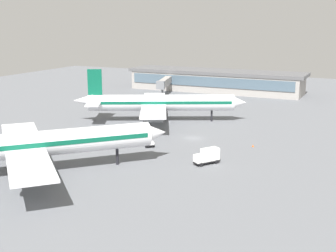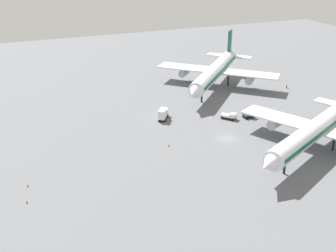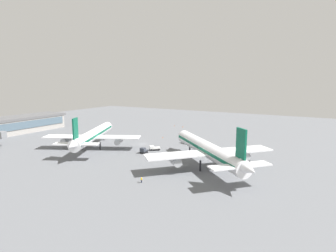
{
  "view_description": "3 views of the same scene",
  "coord_description": "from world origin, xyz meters",
  "px_view_note": "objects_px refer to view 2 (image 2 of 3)",
  "views": [
    {
      "loc": [
        -42.47,
        105.1,
        29.58
      ],
      "look_at": [
        7.21,
        -0.09,
        2.47
      ],
      "focal_mm": 48.54,
      "sensor_mm": 36.0,
      "label": 1
    },
    {
      "loc": [
        -52.39,
        -85.56,
        47.56
      ],
      "look_at": [
        -13.91,
        7.46,
        2.88
      ],
      "focal_mm": 44.24,
      "sensor_mm": 36.0,
      "label": 2
    },
    {
      "loc": [
        102.67,
        72.15,
        29.0
      ],
      "look_at": [
        -14.74,
        5.47,
        6.77
      ],
      "focal_mm": 29.58,
      "sensor_mm": 36.0,
      "label": 3
    }
  ],
  "objects_px": {
    "pushback_tractor": "(229,116)",
    "safety_cone_far_side": "(28,186)",
    "catering_truck": "(163,114)",
    "baggage_tug": "(249,114)",
    "safety_cone_mid_apron": "(27,202)",
    "safety_cone_near_gate": "(169,145)",
    "airplane_taxiing": "(316,129)",
    "airplane_at_gate": "(216,70)",
    "ground_crew_worker": "(287,86)"
  },
  "relations": [
    {
      "from": "airplane_taxiing",
      "to": "pushback_tractor",
      "type": "distance_m",
      "value": 27.35
    },
    {
      "from": "baggage_tug",
      "to": "airplane_taxiing",
      "type": "bearing_deg",
      "value": -84.13
    },
    {
      "from": "airplane_taxiing",
      "to": "catering_truck",
      "type": "xyz_separation_m",
      "value": [
        -27.52,
        32.64,
        -4.02
      ]
    },
    {
      "from": "airplane_at_gate",
      "to": "airplane_taxiing",
      "type": "xyz_separation_m",
      "value": [
        -0.91,
        -53.28,
        -0.35
      ]
    },
    {
      "from": "baggage_tug",
      "to": "safety_cone_far_side",
      "type": "distance_m",
      "value": 66.21
    },
    {
      "from": "baggage_tug",
      "to": "ground_crew_worker",
      "type": "bearing_deg",
      "value": 31.41
    },
    {
      "from": "pushback_tractor",
      "to": "catering_truck",
      "type": "bearing_deg",
      "value": -153.84
    },
    {
      "from": "pushback_tractor",
      "to": "safety_cone_near_gate",
      "type": "relative_size",
      "value": 7.59
    },
    {
      "from": "baggage_tug",
      "to": "catering_truck",
      "type": "bearing_deg",
      "value": 158.0
    },
    {
      "from": "catering_truck",
      "to": "pushback_tractor",
      "type": "distance_m",
      "value": 19.53
    },
    {
      "from": "safety_cone_near_gate",
      "to": "safety_cone_far_side",
      "type": "xyz_separation_m",
      "value": [
        -35.15,
        -6.26,
        0.0
      ]
    },
    {
      "from": "airplane_taxiing",
      "to": "pushback_tractor",
      "type": "relative_size",
      "value": 10.55
    },
    {
      "from": "pushback_tractor",
      "to": "ground_crew_worker",
      "type": "distance_m",
      "value": 37.36
    },
    {
      "from": "ground_crew_worker",
      "to": "safety_cone_near_gate",
      "type": "xyz_separation_m",
      "value": [
        -56.68,
        -26.47,
        -0.55
      ]
    },
    {
      "from": "airplane_at_gate",
      "to": "catering_truck",
      "type": "relative_size",
      "value": 7.66
    },
    {
      "from": "safety_cone_mid_apron",
      "to": "safety_cone_far_side",
      "type": "xyz_separation_m",
      "value": [
        0.7,
        6.21,
        0.0
      ]
    },
    {
      "from": "airplane_at_gate",
      "to": "airplane_taxiing",
      "type": "relative_size",
      "value": 0.91
    },
    {
      "from": "baggage_tug",
      "to": "safety_cone_mid_apron",
      "type": "distance_m",
      "value": 68.52
    },
    {
      "from": "catering_truck",
      "to": "safety_cone_far_side",
      "type": "distance_m",
      "value": 46.69
    },
    {
      "from": "airplane_taxiing",
      "to": "catering_truck",
      "type": "height_order",
      "value": "airplane_taxiing"
    },
    {
      "from": "safety_cone_mid_apron",
      "to": "safety_cone_far_side",
      "type": "distance_m",
      "value": 6.25
    },
    {
      "from": "safety_cone_mid_apron",
      "to": "safety_cone_far_side",
      "type": "relative_size",
      "value": 1.0
    },
    {
      "from": "pushback_tractor",
      "to": "airplane_at_gate",
      "type": "bearing_deg",
      "value": 118.23
    },
    {
      "from": "baggage_tug",
      "to": "ground_crew_worker",
      "type": "xyz_separation_m",
      "value": [
        27.26,
        18.12,
        -0.31
      ]
    },
    {
      "from": "catering_truck",
      "to": "airplane_at_gate",
      "type": "bearing_deg",
      "value": -19.97
    },
    {
      "from": "airplane_taxiing",
      "to": "baggage_tug",
      "type": "xyz_separation_m",
      "value": [
        -3.4,
        23.96,
        -4.56
      ]
    },
    {
      "from": "catering_truck",
      "to": "safety_cone_far_side",
      "type": "relative_size",
      "value": 9.51
    },
    {
      "from": "pushback_tractor",
      "to": "safety_cone_mid_apron",
      "type": "bearing_deg",
      "value": -111.03
    },
    {
      "from": "pushback_tractor",
      "to": "safety_cone_near_gate",
      "type": "height_order",
      "value": "pushback_tractor"
    },
    {
      "from": "ground_crew_worker",
      "to": "safety_cone_mid_apron",
      "type": "distance_m",
      "value": 100.4
    },
    {
      "from": "pushback_tractor",
      "to": "safety_cone_far_side",
      "type": "relative_size",
      "value": 7.59
    },
    {
      "from": "airplane_taxiing",
      "to": "safety_cone_mid_apron",
      "type": "distance_m",
      "value": 68.96
    },
    {
      "from": "safety_cone_near_gate",
      "to": "safety_cone_far_side",
      "type": "distance_m",
      "value": 35.7
    },
    {
      "from": "pushback_tractor",
      "to": "ground_crew_worker",
      "type": "bearing_deg",
      "value": 75.36
    },
    {
      "from": "catering_truck",
      "to": "safety_cone_mid_apron",
      "type": "distance_m",
      "value": 50.65
    },
    {
      "from": "airplane_at_gate",
      "to": "safety_cone_far_side",
      "type": "relative_size",
      "value": 72.87
    },
    {
      "from": "pushback_tractor",
      "to": "safety_cone_far_side",
      "type": "height_order",
      "value": "pushback_tractor"
    },
    {
      "from": "airplane_taxiing",
      "to": "safety_cone_near_gate",
      "type": "bearing_deg",
      "value": -51.66
    },
    {
      "from": "airplane_taxiing",
      "to": "ground_crew_worker",
      "type": "height_order",
      "value": "airplane_taxiing"
    },
    {
      "from": "airplane_taxiing",
      "to": "ground_crew_worker",
      "type": "relative_size",
      "value": 28.76
    },
    {
      "from": "catering_truck",
      "to": "ground_crew_worker",
      "type": "distance_m",
      "value": 52.25
    },
    {
      "from": "airplane_taxiing",
      "to": "safety_cone_mid_apron",
      "type": "height_order",
      "value": "airplane_taxiing"
    },
    {
      "from": "baggage_tug",
      "to": "safety_cone_mid_apron",
      "type": "height_order",
      "value": "baggage_tug"
    },
    {
      "from": "airplane_at_gate",
      "to": "baggage_tug",
      "type": "bearing_deg",
      "value": 35.16
    },
    {
      "from": "airplane_taxiing",
      "to": "pushback_tractor",
      "type": "bearing_deg",
      "value": -95.64
    },
    {
      "from": "ground_crew_worker",
      "to": "safety_cone_far_side",
      "type": "distance_m",
      "value": 97.49
    },
    {
      "from": "airplane_taxiing",
      "to": "baggage_tug",
      "type": "height_order",
      "value": "airplane_taxiing"
    },
    {
      "from": "baggage_tug",
      "to": "safety_cone_near_gate",
      "type": "height_order",
      "value": "baggage_tug"
    },
    {
      "from": "ground_crew_worker",
      "to": "pushback_tractor",
      "type": "bearing_deg",
      "value": 91.11
    },
    {
      "from": "airplane_taxiing",
      "to": "pushback_tractor",
      "type": "xyz_separation_m",
      "value": [
        -9.47,
        25.22,
        -4.74
      ]
    }
  ]
}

